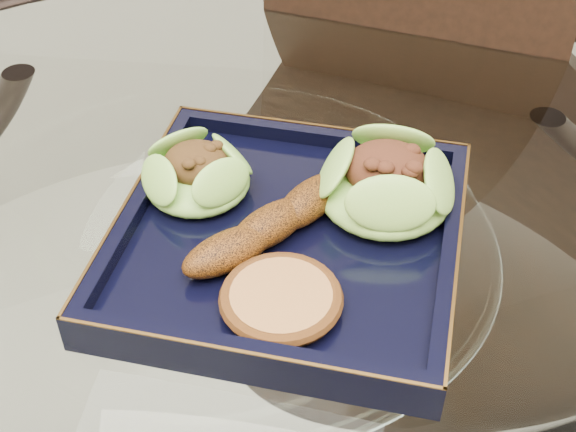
# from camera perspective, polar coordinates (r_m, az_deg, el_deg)

# --- Properties ---
(dining_table) EXTENTS (1.13, 1.13, 0.77)m
(dining_table) POSITION_cam_1_polar(r_m,az_deg,el_deg) (0.76, -4.50, -13.33)
(dining_table) COLOR white
(dining_table) RESTS_ON ground
(dining_chair) EXTENTS (0.45, 0.45, 0.88)m
(dining_chair) POSITION_cam_1_polar(r_m,az_deg,el_deg) (1.05, 5.92, -2.73)
(dining_chair) COLOR black
(dining_chair) RESTS_ON ground
(navy_plate) EXTENTS (0.29, 0.29, 0.02)m
(navy_plate) POSITION_cam_1_polar(r_m,az_deg,el_deg) (0.65, 0.00, -1.98)
(navy_plate) COLOR black
(navy_plate) RESTS_ON dining_table
(lettuce_wrap_left) EXTENTS (0.11, 0.11, 0.03)m
(lettuce_wrap_left) POSITION_cam_1_polar(r_m,az_deg,el_deg) (0.68, -6.48, 2.80)
(lettuce_wrap_left) COLOR #6FAD32
(lettuce_wrap_left) RESTS_ON navy_plate
(lettuce_wrap_right) EXTENTS (0.15, 0.15, 0.04)m
(lettuce_wrap_right) POSITION_cam_1_polar(r_m,az_deg,el_deg) (0.66, 6.95, 2.09)
(lettuce_wrap_right) COLOR #58942A
(lettuce_wrap_right) RESTS_ON navy_plate
(roasted_plantain) EXTENTS (0.12, 0.14, 0.03)m
(roasted_plantain) POSITION_cam_1_polar(r_m,az_deg,el_deg) (0.63, -1.30, -0.66)
(roasted_plantain) COLOR #68340B
(roasted_plantain) RESTS_ON navy_plate
(crumb_patty) EXTENTS (0.10, 0.10, 0.01)m
(crumb_patty) POSITION_cam_1_polar(r_m,az_deg,el_deg) (0.58, -0.50, -6.02)
(crumb_patty) COLOR #B9783D
(crumb_patty) RESTS_ON navy_plate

